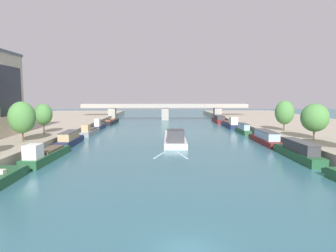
{
  "coord_description": "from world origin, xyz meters",
  "views": [
    {
      "loc": [
        -1.67,
        -17.19,
        9.58
      ],
      "look_at": [
        0.0,
        51.13,
        2.59
      ],
      "focal_mm": 31.3,
      "sensor_mm": 36.0,
      "label": 1
    }
  ],
  "objects": [
    {
      "name": "tree_left_second",
      "position": [
        -25.03,
        32.42,
        6.02
      ],
      "size": [
        4.37,
        4.37,
        6.8
      ],
      "color": "brown",
      "rests_on": "quay_left"
    },
    {
      "name": "moored_boat_left_midway",
      "position": [
        -19.08,
        84.66,
        0.63
      ],
      "size": [
        3.4,
        15.88,
        2.31
      ],
      "color": "black",
      "rests_on": "ground"
    },
    {
      "name": "ground_plane",
      "position": [
        0.0,
        0.0,
        0.0
      ],
      "size": [
        400.0,
        400.0,
        0.0
      ],
      "primitive_type": "plane",
      "color": "#336675"
    },
    {
      "name": "tree_left_distant",
      "position": [
        -25.92,
        43.59,
        5.84
      ],
      "size": [
        3.63,
        3.63,
        6.15
      ],
      "color": "brown",
      "rests_on": "quay_left"
    },
    {
      "name": "moored_boat_left_second",
      "position": [
        -19.62,
        68.36,
        0.93
      ],
      "size": [
        1.96,
        10.11,
        3.21
      ],
      "color": "#1E284C",
      "rests_on": "ground"
    },
    {
      "name": "moored_boat_right_midway",
      "position": [
        19.64,
        89.38,
        1.1
      ],
      "size": [
        3.87,
        15.94,
        2.62
      ],
      "color": "maroon",
      "rests_on": "ground"
    },
    {
      "name": "moored_boat_left_downstream",
      "position": [
        -19.3,
        55.17,
        0.89
      ],
      "size": [
        2.59,
        11.29,
        2.91
      ],
      "color": "gray",
      "rests_on": "ground"
    },
    {
      "name": "bridge_far",
      "position": [
        0.0,
        100.85,
        4.15
      ],
      "size": [
        66.51,
        4.4,
        6.42
      ],
      "color": "#9E998E",
      "rests_on": "ground"
    },
    {
      "name": "barge_midriver",
      "position": [
        1.27,
        43.81,
        0.92
      ],
      "size": [
        4.96,
        23.18,
        3.23
      ],
      "color": "silver",
      "rests_on": "ground"
    },
    {
      "name": "tree_right_past_mid",
      "position": [
        25.8,
        34.21,
        5.75
      ],
      "size": [
        4.79,
        4.79,
        6.39
      ],
      "color": "brown",
      "rests_on": "quay_right"
    },
    {
      "name": "moored_boat_right_upstream",
      "position": [
        19.28,
        26.31,
        1.2
      ],
      "size": [
        2.57,
        14.32,
        2.87
      ],
      "color": "#235633",
      "rests_on": "ground"
    },
    {
      "name": "moored_boat_left_lone",
      "position": [
        -18.79,
        25.98,
        0.94
      ],
      "size": [
        2.86,
        13.78,
        3.1
      ],
      "color": "#235633",
      "rests_on": "ground"
    },
    {
      "name": "quay_right",
      "position": [
        39.26,
        55.0,
        0.95
      ],
      "size": [
        36.0,
        170.0,
        1.89
      ],
      "primitive_type": "cube",
      "color": "#A89E89",
      "rests_on": "ground"
    },
    {
      "name": "moored_boat_right_near",
      "position": [
        19.65,
        41.32,
        1.1
      ],
      "size": [
        2.99,
        14.68,
        2.64
      ],
      "color": "maroon",
      "rests_on": "ground"
    },
    {
      "name": "moored_boat_right_gap_after",
      "position": [
        19.56,
        57.23,
        1.1
      ],
      "size": [
        1.96,
        10.64,
        2.64
      ],
      "color": "#235633",
      "rests_on": "ground"
    },
    {
      "name": "wake_behind_barge",
      "position": [
        -0.1,
        29.74,
        0.01
      ],
      "size": [
        5.6,
        5.97,
        0.03
      ],
      "color": "#A5D1DB",
      "rests_on": "ground"
    },
    {
      "name": "quay_left",
      "position": [
        -39.26,
        55.0,
        0.95
      ],
      "size": [
        36.0,
        170.0,
        1.89
      ],
      "primitive_type": "cube",
      "color": "#A89E89",
      "rests_on": "ground"
    },
    {
      "name": "moored_boat_right_lone",
      "position": [
        19.61,
        71.63,
        1.03
      ],
      "size": [
        2.87,
        14.97,
        3.48
      ],
      "color": "#1E284C",
      "rests_on": "ground"
    },
    {
      "name": "tree_right_end_of_row",
      "position": [
        25.68,
        46.78,
        5.96
      ],
      "size": [
        4.08,
        4.08,
        6.69
      ],
      "color": "brown",
      "rests_on": "quay_right"
    },
    {
      "name": "moored_boat_left_end",
      "position": [
        -19.52,
        40.06,
        1.15
      ],
      "size": [
        2.76,
        12.58,
        2.77
      ],
      "color": "#1E284C",
      "rests_on": "ground"
    }
  ]
}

